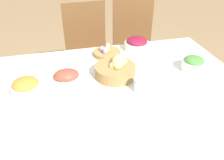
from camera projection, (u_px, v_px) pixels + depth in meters
The scene contains 16 objects.
ground_plane at pixel (106, 153), 1.96m from camera, with size 12.00×12.00×0.00m, color #937551.
dining_table at pixel (105, 121), 1.76m from camera, with size 1.79×1.00×0.73m.
chair_far_right at pixel (135, 46), 2.48m from camera, with size 0.45×0.45×0.98m.
chair_far_center at pixel (88, 51), 2.38m from camera, with size 0.43×0.43×0.98m.
bread_basket at pixel (116, 69), 1.57m from camera, with size 0.27×0.27×0.14m.
egg_basket at pixel (107, 52), 1.84m from camera, with size 0.21×0.21×0.08m.
ham_platter at pixel (66, 76), 1.55m from camera, with size 0.26×0.18×0.08m.
carrot_bowl at pixel (26, 87), 1.40m from camera, with size 0.18×0.18×0.11m.
beet_salad_bowl at pixel (137, 44), 1.91m from camera, with size 0.20×0.20×0.10m.
green_salad_bowl at pixel (193, 64), 1.64m from camera, with size 0.16×0.16×0.10m.
dinner_plate at pixel (107, 112), 1.29m from camera, with size 0.26×0.26×0.01m.
fork at pixel (78, 117), 1.26m from camera, with size 0.02×0.19×0.00m.
knife at pixel (134, 108), 1.32m from camera, with size 0.02×0.19×0.00m.
spoon at pixel (139, 107), 1.32m from camera, with size 0.02×0.19×0.00m.
drinking_cup at pixel (140, 85), 1.43m from camera, with size 0.08×0.08×0.09m.
butter_dish at pixel (52, 100), 1.35m from camera, with size 0.11×0.07×0.03m.
Camera 1 is at (-0.27, -1.28, 1.58)m, focal length 38.00 mm.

